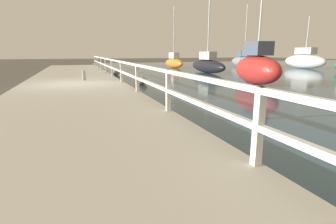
# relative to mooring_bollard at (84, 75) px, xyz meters

# --- Properties ---
(ground_plane) EXTENTS (120.00, 120.00, 0.00)m
(ground_plane) POSITION_rel_mooring_bollard_xyz_m (-0.50, -1.43, -0.57)
(ground_plane) COLOR #4C473D
(dock_walkway) EXTENTS (4.45, 36.00, 0.32)m
(dock_walkway) POSITION_rel_mooring_bollard_xyz_m (-0.50, -1.43, -0.41)
(dock_walkway) COLOR #B2AD9E
(dock_walkway) RESTS_ON ground
(railing) EXTENTS (0.10, 32.50, 0.97)m
(railing) POSITION_rel_mooring_bollard_xyz_m (1.63, -1.43, 0.41)
(railing) COLOR white
(railing) RESTS_ON dock_walkway
(boulder_downstream) EXTENTS (0.60, 0.54, 0.45)m
(boulder_downstream) POSITION_rel_mooring_bollard_xyz_m (2.48, 6.26, -0.35)
(boulder_downstream) COLOR gray
(boulder_downstream) RESTS_ON ground
(boulder_upstream) EXTENTS (0.54, 0.49, 0.40)m
(boulder_upstream) POSITION_rel_mooring_bollard_xyz_m (2.90, -0.14, -0.37)
(boulder_upstream) COLOR gray
(boulder_upstream) RESTS_ON ground
(mooring_bollard) EXTENTS (0.18, 0.18, 0.50)m
(mooring_bollard) POSITION_rel_mooring_bollard_xyz_m (0.00, 0.00, 0.00)
(mooring_bollard) COLOR gray
(mooring_bollard) RESTS_ON dock_walkway
(sailboat_gray) EXTENTS (1.54, 5.70, 6.71)m
(sailboat_gray) POSITION_rel_mooring_bollard_xyz_m (17.81, 12.01, 0.19)
(sailboat_gray) COLOR gray
(sailboat_gray) RESTS_ON water_surface
(sailboat_black) EXTENTS (1.01, 5.39, 7.69)m
(sailboat_black) POSITION_rel_mooring_bollard_xyz_m (9.89, 5.80, 0.11)
(sailboat_black) COLOR black
(sailboat_black) RESTS_ON water_surface
(sailboat_orange) EXTENTS (1.13, 4.26, 6.34)m
(sailboat_orange) POSITION_rel_mooring_bollard_xyz_m (9.79, 13.31, 0.07)
(sailboat_orange) COLOR orange
(sailboat_orange) RESTS_ON water_surface
(sailboat_white) EXTENTS (2.18, 4.76, 5.19)m
(sailboat_white) POSITION_rel_mooring_bollard_xyz_m (22.28, 7.80, 0.29)
(sailboat_white) COLOR white
(sailboat_white) RESTS_ON water_surface
(sailboat_red) EXTENTS (1.67, 3.88, 6.87)m
(sailboat_red) POSITION_rel_mooring_bollard_xyz_m (8.68, -2.01, 0.32)
(sailboat_red) COLOR red
(sailboat_red) RESTS_ON water_surface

